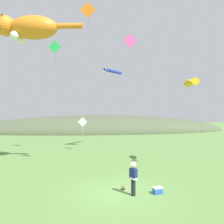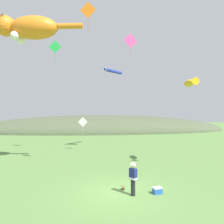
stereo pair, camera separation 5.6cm
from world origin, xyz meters
name	(u,v)px [view 2 (the right image)]	position (x,y,z in m)	size (l,w,h in m)	color
ground_plane	(118,193)	(0.00, 0.00, 0.00)	(120.00, 120.00, 0.00)	#5B8442
distant_hill_ridge	(100,131)	(0.00, 33.99, 0.00)	(53.91, 15.19, 6.73)	#4C563D
festival_attendant	(133,178)	(0.76, -0.47, 0.95)	(0.46, 0.49, 1.77)	black
kite_spool	(123,188)	(0.33, 0.40, 0.13)	(0.13, 0.27, 0.27)	olive
picnic_cooler	(157,190)	(2.15, -0.33, 0.18)	(0.55, 0.42, 0.36)	blue
kite_giant_cat	(28,28)	(-6.35, 5.18, 10.89)	(6.74, 2.37, 2.05)	orange
kite_fish_windsock	(190,83)	(6.19, 4.41, 6.75)	(0.77, 2.18, 0.66)	gold
kite_tube_streamer	(113,71)	(0.87, 12.68, 8.99)	(2.38, 2.60, 0.44)	#2633A5
kite_diamond_white	(83,122)	(-2.53, 12.28, 3.22)	(1.06, 0.29, 1.99)	white
kite_diamond_green	(55,47)	(-5.19, 10.26, 10.91)	(1.29, 0.23, 2.20)	green
kite_diamond_orange	(88,10)	(-1.74, 3.42, 11.64)	(1.12, 0.26, 2.04)	orange
kite_diamond_pink	(130,41)	(2.41, 10.00, 11.65)	(1.42, 0.39, 2.36)	#E53F8C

